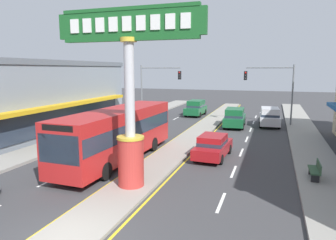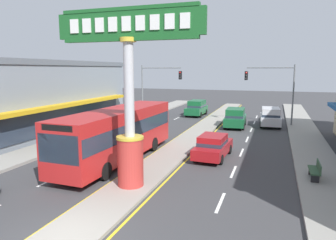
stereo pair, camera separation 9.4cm
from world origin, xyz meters
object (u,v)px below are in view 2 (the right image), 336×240
(sedan_near_left_lane, at_px, (213,146))
(suv_mid_left_lane, at_px, (235,117))
(suv_near_right_lane, at_px, (270,117))
(district_sign, at_px, (129,102))
(bus_far_right_lane, at_px, (118,131))
(suv_kerb_right, at_px, (197,108))
(storefront_left, at_px, (30,96))
(traffic_light_left_side, at_px, (156,83))
(street_bench, at_px, (316,170))
(traffic_light_right_side, at_px, (275,84))

(sedan_near_left_lane, distance_m, suv_mid_left_lane, 11.64)
(suv_near_right_lane, bearing_deg, district_sign, -107.04)
(bus_far_right_lane, distance_m, suv_mid_left_lane, 15.20)
(suv_mid_left_lane, distance_m, suv_kerb_right, 8.63)
(sedan_near_left_lane, bearing_deg, suv_mid_left_lane, 89.97)
(storefront_left, relative_size, suv_near_right_lane, 4.38)
(district_sign, xyz_separation_m, suv_kerb_right, (-2.78, 24.76, -3.22))
(traffic_light_left_side, relative_size, suv_near_right_lane, 1.32)
(traffic_light_left_side, distance_m, street_bench, 22.45)
(storefront_left, bearing_deg, district_sign, -34.02)
(district_sign, xyz_separation_m, suv_mid_left_lane, (2.79, 18.17, -3.22))
(traffic_light_left_side, bearing_deg, street_bench, -47.49)
(traffic_light_right_side, xyz_separation_m, bus_far_right_lane, (-9.16, -16.29, -2.38))
(suv_mid_left_lane, height_order, street_bench, suv_mid_left_lane)
(suv_near_right_lane, bearing_deg, suv_kerb_right, 151.15)
(suv_kerb_right, distance_m, street_bench, 23.86)
(traffic_light_left_side, height_order, sedan_near_left_lane, traffic_light_left_side)
(storefront_left, distance_m, suv_mid_left_lane, 19.85)
(suv_mid_left_lane, bearing_deg, street_bench, -67.98)
(storefront_left, xyz_separation_m, suv_mid_left_lane, (18.10, 7.83, -2.28))
(district_sign, relative_size, storefront_left, 0.41)
(suv_near_right_lane, relative_size, street_bench, 2.94)
(traffic_light_right_side, height_order, suv_mid_left_lane, traffic_light_right_side)
(bus_far_right_lane, bearing_deg, suv_kerb_right, 90.00)
(suv_kerb_right, bearing_deg, traffic_light_right_side, -25.76)
(district_sign, relative_size, traffic_light_right_side, 1.35)
(storefront_left, height_order, street_bench, storefront_left)
(sedan_near_left_lane, bearing_deg, traffic_light_left_side, 123.95)
(storefront_left, bearing_deg, suv_kerb_right, 49.03)
(district_sign, distance_m, suv_mid_left_lane, 18.66)
(district_sign, xyz_separation_m, traffic_light_left_side, (-6.37, 20.13, 0.05))
(bus_far_right_lane, bearing_deg, street_bench, -1.30)
(sedan_near_left_lane, bearing_deg, traffic_light_right_side, 75.43)
(traffic_light_right_side, height_order, suv_kerb_right, traffic_light_right_side)
(traffic_light_right_side, bearing_deg, district_sign, -107.39)
(storefront_left, bearing_deg, sedan_near_left_lane, -11.87)
(storefront_left, distance_m, bus_far_right_lane, 14.08)
(traffic_light_left_side, xyz_separation_m, suv_kerb_right, (3.59, 4.63, -3.26))
(district_sign, bearing_deg, storefront_left, 145.98)
(storefront_left, distance_m, sedan_near_left_lane, 18.65)
(storefront_left, relative_size, bus_far_right_lane, 1.83)
(traffic_light_left_side, xyz_separation_m, sedan_near_left_lane, (9.15, -13.60, -3.46))
(district_sign, xyz_separation_m, street_bench, (8.60, 3.79, -3.55))
(traffic_light_left_side, xyz_separation_m, suv_mid_left_lane, (9.16, -1.96, -3.26))
(district_sign, height_order, traffic_light_right_side, district_sign)
(sedan_near_left_lane, relative_size, suv_mid_left_lane, 0.94)
(storefront_left, height_order, traffic_light_right_side, storefront_left)
(street_bench, bearing_deg, district_sign, -156.21)
(suv_near_right_lane, distance_m, street_bench, 16.28)
(suv_near_right_lane, bearing_deg, sedan_near_left_lane, -103.93)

